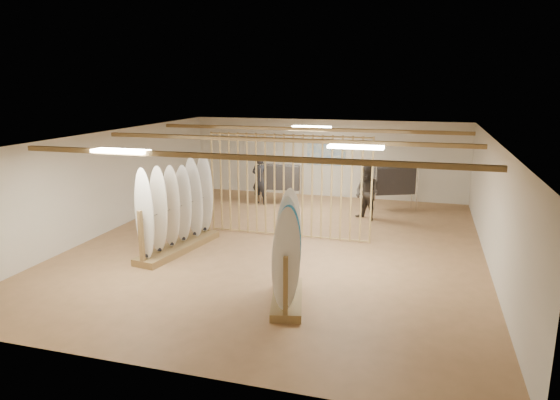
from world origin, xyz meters
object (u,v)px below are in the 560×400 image
(shopper_a, at_px, (260,176))
(shopper_b, at_px, (367,189))
(rack_left, at_px, (178,221))
(clothing_rack_b, at_px, (394,181))
(rack_right, at_px, (287,269))
(clothing_rack_a, at_px, (281,177))

(shopper_a, height_order, shopper_b, shopper_a)
(rack_left, height_order, shopper_b, rack_left)
(shopper_b, bearing_deg, clothing_rack_b, 98.37)
(clothing_rack_b, relative_size, shopper_b, 0.80)
(rack_left, bearing_deg, shopper_a, 94.70)
(shopper_a, bearing_deg, rack_right, 120.93)
(rack_right, relative_size, shopper_a, 1.05)
(clothing_rack_b, xyz_separation_m, shopper_b, (-0.71, -1.42, -0.03))
(rack_left, bearing_deg, clothing_rack_b, 58.24)
(clothing_rack_a, bearing_deg, shopper_a, -173.92)
(rack_left, xyz_separation_m, clothing_rack_a, (1.11, 5.36, 0.18))
(rack_right, bearing_deg, clothing_rack_b, 65.99)
(clothing_rack_b, height_order, shopper_a, shopper_a)
(clothing_rack_a, bearing_deg, rack_left, -106.27)
(clothing_rack_a, xyz_separation_m, shopper_b, (3.04, -1.17, 0.00))
(rack_right, bearing_deg, rack_left, 134.39)
(rack_left, relative_size, clothing_rack_b, 1.87)
(rack_left, height_order, clothing_rack_a, rack_left)
(rack_left, xyz_separation_m, shopper_b, (4.16, 4.19, 0.18))
(clothing_rack_b, bearing_deg, rack_left, -155.67)
(clothing_rack_a, xyz_separation_m, clothing_rack_b, (3.76, 0.25, 0.04))
(rack_left, bearing_deg, clothing_rack_a, 87.47)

